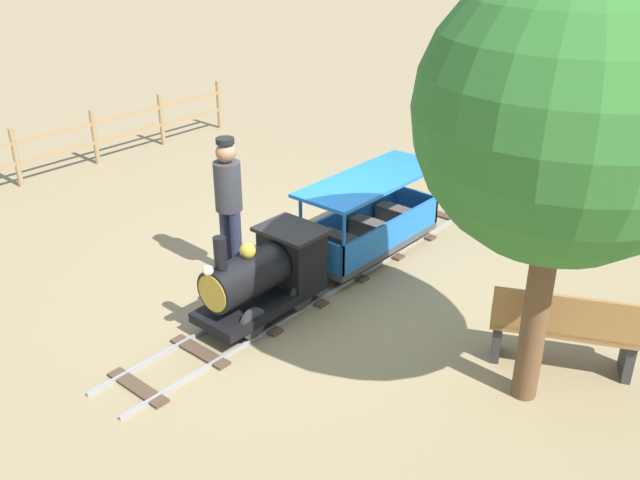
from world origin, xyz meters
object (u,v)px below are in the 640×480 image
locomotive (266,273)px  oak_tree_near (567,115)px  park_bench (565,329)px  passenger_car (371,224)px  conductor_person (228,196)px

locomotive → oak_tree_near: (-2.61, -0.51, 2.00)m
park_bench → oak_tree_near: 2.15m
passenger_car → conductor_person: 1.75m
locomotive → conductor_person: size_ratio=0.89×
locomotive → park_bench: locomotive is taller
passenger_car → oak_tree_near: size_ratio=0.55×
passenger_car → oak_tree_near: oak_tree_near is taller
passenger_car → park_bench: bearing=165.7°
passenger_car → oak_tree_near: (-2.61, 1.25, 2.06)m
passenger_car → conductor_person: size_ratio=1.23×
locomotive → passenger_car: 1.76m
park_bench → passenger_car: bearing=-14.3°
passenger_car → conductor_person: conductor_person is taller
park_bench → conductor_person: bearing=10.9°
conductor_person → oak_tree_near: (-3.54, -0.13, 1.53)m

